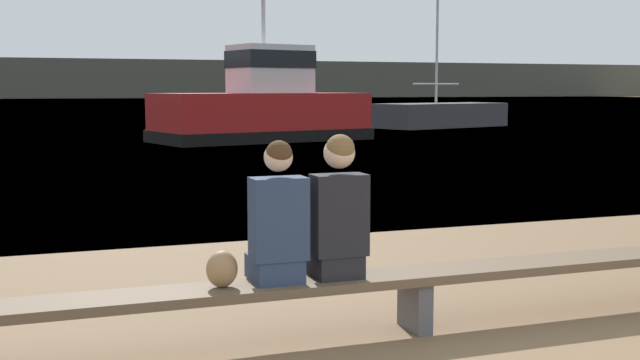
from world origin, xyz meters
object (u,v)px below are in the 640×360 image
at_px(person_left, 278,222).
at_px(shopping_bag, 222,269).
at_px(tugboat_red, 263,110).
at_px(moored_sailboat, 441,115).
at_px(bench_main, 415,281).
at_px(person_right, 338,214).

relative_size(person_left, shopping_bag, 3.93).
bearing_deg(person_left, tugboat_red, 74.48).
height_order(shopping_bag, moored_sailboat, moored_sailboat).
height_order(bench_main, person_right, person_right).
bearing_deg(shopping_bag, tugboat_red, 73.50).
height_order(person_left, person_right, person_right).
bearing_deg(person_left, shopping_bag, 179.60).
bearing_deg(moored_sailboat, person_right, 131.96).
distance_m(person_left, person_right, 0.45).
relative_size(person_right, tugboat_red, 0.13).
relative_size(person_right, shopping_bag, 4.06).
bearing_deg(bench_main, person_right, 179.51).
distance_m(person_left, shopping_bag, 0.50).
xyz_separation_m(tugboat_red, moored_sailboat, (10.54, 6.66, -0.48)).
bearing_deg(person_right, moored_sailboat, 60.36).
bearing_deg(person_left, bench_main, -0.42).
bearing_deg(bench_main, moored_sailboat, 61.32).
height_order(person_left, moored_sailboat, moored_sailboat).
bearing_deg(tugboat_red, person_left, 150.61).
xyz_separation_m(bench_main, person_left, (-1.07, 0.01, 0.50)).
distance_m(person_left, tugboat_red, 22.45).
bearing_deg(shopping_bag, person_right, -0.36).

